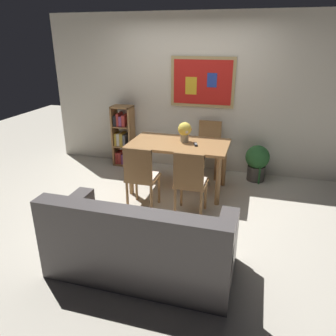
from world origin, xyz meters
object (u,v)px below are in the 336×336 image
(potted_ivy, at_px, (257,161))
(tv_remote, at_px, (196,144))
(dining_chair_near_left, at_px, (141,173))
(leather_couch, at_px, (140,245))
(flower_vase, at_px, (185,130))
(bookshelf, at_px, (123,138))
(dining_table, at_px, (179,149))
(dining_chair_near_right, at_px, (190,179))
(dining_chair_far_right, at_px, (209,144))

(potted_ivy, relative_size, tv_remote, 3.86)
(dining_chair_near_left, height_order, leather_couch, dining_chair_near_left)
(flower_vase, bearing_deg, bookshelf, 151.99)
(dining_table, distance_m, potted_ivy, 1.38)
(dining_chair_near_right, relative_size, leather_couch, 0.51)
(potted_ivy, height_order, tv_remote, tv_remote)
(leather_couch, xyz_separation_m, bookshelf, (-1.36, 2.75, 0.19))
(dining_chair_far_right, relative_size, leather_couch, 0.51)
(bookshelf, height_order, flower_vase, bookshelf)
(leather_couch, height_order, potted_ivy, leather_couch)
(dining_chair_far_right, xyz_separation_m, bookshelf, (-1.57, 0.03, -0.04))
(dining_chair_far_right, height_order, potted_ivy, dining_chair_far_right)
(bookshelf, bearing_deg, tv_remote, -28.43)
(flower_vase, xyz_separation_m, tv_remote, (0.19, -0.12, -0.16))
(bookshelf, relative_size, potted_ivy, 1.75)
(dining_chair_near_right, relative_size, flower_vase, 3.10)
(dining_table, xyz_separation_m, leather_couch, (0.11, -1.98, -0.34))
(dining_chair_near_left, xyz_separation_m, tv_remote, (0.58, 0.72, 0.23))
(dining_chair_near_right, bearing_deg, dining_chair_near_left, 179.92)
(dining_table, distance_m, bookshelf, 1.47)
(leather_couch, relative_size, flower_vase, 6.13)
(dining_table, bearing_deg, dining_chair_near_left, -113.16)
(dining_chair_far_right, bearing_deg, bookshelf, 179.05)
(dining_chair_far_right, xyz_separation_m, tv_remote, (-0.07, -0.79, 0.23))
(flower_vase, bearing_deg, leather_couch, -88.61)
(dining_chair_near_left, bearing_deg, dining_chair_far_right, 66.66)
(leather_couch, bearing_deg, flower_vase, 91.39)
(dining_chair_near_left, relative_size, leather_couch, 0.51)
(dining_table, xyz_separation_m, dining_chair_far_right, (0.33, 0.75, -0.11))
(bookshelf, bearing_deg, dining_chair_near_left, -59.13)
(dining_chair_far_right, distance_m, bookshelf, 1.57)
(leather_couch, bearing_deg, dining_chair_near_left, 109.83)
(dining_table, xyz_separation_m, flower_vase, (0.06, 0.08, 0.28))
(dining_table, relative_size, dining_chair_far_right, 1.60)
(tv_remote, bearing_deg, flower_vase, 148.86)
(dining_chair_near_left, relative_size, bookshelf, 0.83)
(bookshelf, bearing_deg, dining_table, -31.85)
(dining_table, relative_size, flower_vase, 4.95)
(dining_chair_near_left, xyz_separation_m, flower_vase, (0.39, 0.84, 0.39))
(dining_chair_near_right, bearing_deg, flower_vase, 108.18)
(dining_chair_near_right, relative_size, dining_chair_near_left, 1.00)
(dining_table, bearing_deg, dining_chair_far_right, 66.48)
(tv_remote, bearing_deg, potted_ivy, 39.78)
(dining_table, height_order, dining_chair_near_right, dining_chair_near_right)
(dining_chair_near_right, height_order, tv_remote, dining_chair_near_right)
(dining_table, height_order, dining_chair_far_right, dining_chair_far_right)
(dining_chair_near_right, xyz_separation_m, tv_remote, (-0.08, 0.72, 0.23))
(dining_chair_near_left, xyz_separation_m, potted_ivy, (1.47, 1.46, -0.21))
(flower_vase, bearing_deg, tv_remote, -31.14)
(leather_couch, distance_m, bookshelf, 3.08)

